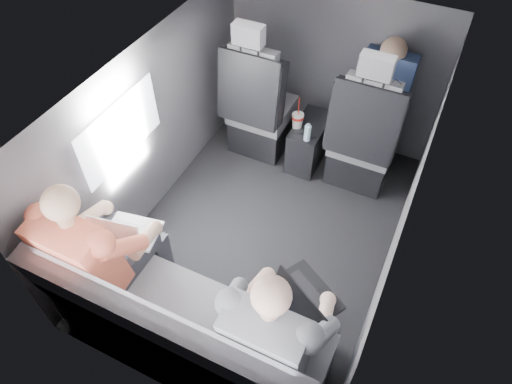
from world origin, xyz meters
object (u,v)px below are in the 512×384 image
at_px(front_seat_left, 259,112).
at_px(front_seat_right, 363,143).
at_px(rear_bench, 188,332).
at_px(water_bottle, 307,133).
at_px(passenger_rear_left, 102,250).
at_px(center_console, 309,142).
at_px(soda_cup, 298,120).
at_px(passenger_front_right, 384,89).
at_px(laptop_white, 126,233).
at_px(passenger_rear_right, 277,329).
at_px(laptop_black, 303,299).

height_order(front_seat_left, front_seat_right, same).
height_order(front_seat_right, rear_bench, front_seat_right).
relative_size(front_seat_left, water_bottle, 8.25).
bearing_deg(rear_bench, water_bottle, 88.74).
bearing_deg(passenger_rear_left, center_console, 72.37).
distance_m(soda_cup, passenger_front_right, 0.69).
bearing_deg(laptop_white, rear_bench, -25.40).
xyz_separation_m(rear_bench, soda_cup, (-0.09, 1.85, 0.17)).
xyz_separation_m(rear_bench, passenger_front_right, (0.48, 2.16, 0.43)).
relative_size(passenger_rear_right, passenger_front_right, 1.66).
height_order(passenger_rear_right, passenger_front_right, passenger_rear_right).
bearing_deg(rear_bench, passenger_rear_right, 10.66).
relative_size(rear_bench, soda_cup, 5.51).
height_order(center_console, passenger_rear_right, passenger_rear_right).
bearing_deg(passenger_rear_left, soda_cup, 74.13).
distance_m(center_console, rear_bench, 1.94).
height_order(laptop_white, passenger_front_right, passenger_front_right).
relative_size(front_seat_left, laptop_white, 3.60).
bearing_deg(front_seat_left, passenger_rear_left, -94.33).
height_order(center_console, laptop_white, laptop_white).
distance_m(rear_bench, passenger_front_right, 2.25).
bearing_deg(soda_cup, passenger_front_right, 28.66).
xyz_separation_m(front_seat_right, passenger_rear_right, (0.06, -1.81, 0.22)).
bearing_deg(passenger_rear_left, passenger_rear_right, 0.03).
relative_size(passenger_rear_left, passenger_front_right, 1.70).
bearing_deg(passenger_rear_right, passenger_rear_left, -179.97).
bearing_deg(passenger_rear_right, laptop_black, 75.80).
distance_m(laptop_black, passenger_rear_right, 0.21).
distance_m(laptop_white, laptop_black, 1.10).
bearing_deg(soda_cup, laptop_white, -105.78).
bearing_deg(passenger_front_right, soda_cup, -151.34).
bearing_deg(laptop_black, laptop_white, -177.52).
bearing_deg(laptop_black, passenger_front_right, 92.58).
distance_m(front_seat_right, laptop_black, 1.62).
bearing_deg(passenger_rear_right, front_seat_left, 117.90).
xyz_separation_m(rear_bench, laptop_white, (-0.54, 0.26, 0.32)).
bearing_deg(laptop_white, passenger_front_right, 61.98).
xyz_separation_m(rear_bench, passenger_rear_right, (0.51, 0.10, 0.32)).
xyz_separation_m(laptop_black, passenger_front_right, (-0.08, 1.86, 0.11)).
distance_m(front_seat_left, laptop_white, 1.66).
bearing_deg(front_seat_left, rear_bench, -76.69).
distance_m(front_seat_right, passenger_rear_left, 2.10).
xyz_separation_m(rear_bench, passenger_rear_left, (-0.59, 0.09, 0.33)).
distance_m(front_seat_right, soda_cup, 0.54).
height_order(soda_cup, laptop_black, laptop_black).
height_order(center_console, laptop_black, laptop_black).
bearing_deg(water_bottle, passenger_front_right, 43.32).
xyz_separation_m(front_seat_left, soda_cup, (0.36, -0.05, 0.07)).
distance_m(passenger_rear_left, passenger_rear_right, 1.09).
distance_m(front_seat_left, center_console, 0.49).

